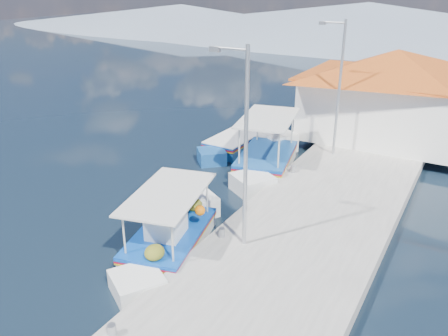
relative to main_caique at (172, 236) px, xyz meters
The scene contains 9 objects.
ground 2.72m from the main_caique, 149.65° to the right, with size 160.00×160.00×0.00m, color black.
quay 5.86m from the main_caique, 52.35° to the left, with size 5.00×44.00×0.50m, color #B0ACA4.
bollards 4.17m from the main_caique, 69.17° to the left, with size 0.20×17.20×0.30m.
main_caique is the anchor object (origin of this frame).
caique_green_canopy 7.64m from the main_caique, 91.08° to the left, with size 3.16×7.10×2.72m.
caique_blue_hull 9.52m from the main_caique, 106.03° to the left, with size 1.94×6.07×1.08m.
harbor_building 14.38m from the main_caique, 74.13° to the left, with size 10.49×10.49×4.40m.
lamp_post_near 4.12m from the main_caique, 16.34° to the left, with size 1.21×0.14×6.00m.
lamp_post_far 10.46m from the main_caique, 77.21° to the left, with size 1.21×0.14×6.00m.
Camera 1 is at (10.10, -8.85, 8.07)m, focal length 36.70 mm.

